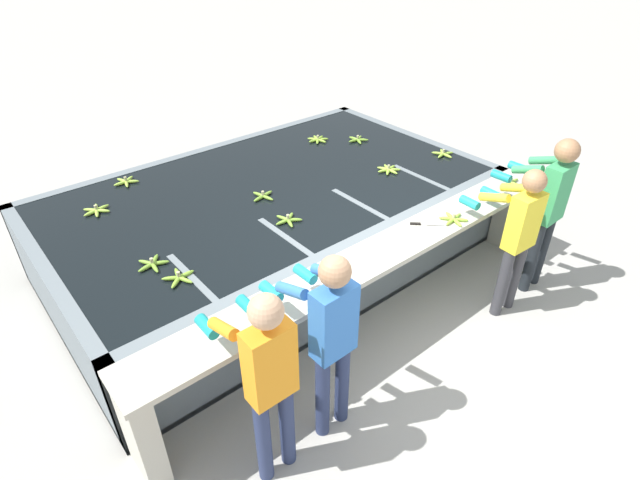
{
  "coord_description": "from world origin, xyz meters",
  "views": [
    {
      "loc": [
        -2.7,
        -2.2,
        3.44
      ],
      "look_at": [
        0.0,
        1.03,
        0.65
      ],
      "focal_mm": 28.0,
      "sensor_mm": 36.0,
      "label": 1
    }
  ],
  "objects_px": {
    "banana_bunch_floating_1": "(318,139)",
    "banana_bunch_floating_3": "(358,140)",
    "worker_0": "(268,373)",
    "banana_bunch_ledge_1": "(511,182)",
    "banana_bunch_floating_2": "(263,196)",
    "banana_bunch_floating_7": "(152,264)",
    "banana_bunch_floating_6": "(288,220)",
    "banana_bunch_ledge_0": "(454,219)",
    "banana_bunch_floating_9": "(388,170)",
    "worker_3": "(549,202)",
    "knife_0": "(423,224)",
    "banana_bunch_floating_4": "(179,278)",
    "banana_bunch_floating_5": "(443,154)",
    "banana_bunch_floating_8": "(126,182)",
    "worker_2": "(518,231)",
    "banana_bunch_floating_0": "(97,210)",
    "worker_1": "(330,332)",
    "knife_1": "(321,274)"
  },
  "relations": [
    {
      "from": "banana_bunch_floating_6",
      "to": "banana_bunch_ledge_0",
      "type": "distance_m",
      "value": 1.6
    },
    {
      "from": "banana_bunch_floating_7",
      "to": "knife_0",
      "type": "distance_m",
      "value": 2.49
    },
    {
      "from": "banana_bunch_floating_2",
      "to": "banana_bunch_floating_5",
      "type": "bearing_deg",
      "value": -12.76
    },
    {
      "from": "worker_1",
      "to": "banana_bunch_floating_6",
      "type": "height_order",
      "value": "worker_1"
    },
    {
      "from": "worker_2",
      "to": "banana_bunch_floating_3",
      "type": "xyz_separation_m",
      "value": [
        0.37,
        2.56,
        0.01
      ]
    },
    {
      "from": "banana_bunch_floating_6",
      "to": "banana_bunch_ledge_0",
      "type": "relative_size",
      "value": 0.98
    },
    {
      "from": "worker_3",
      "to": "banana_bunch_ledge_0",
      "type": "bearing_deg",
      "value": 151.32
    },
    {
      "from": "banana_bunch_floating_9",
      "to": "knife_0",
      "type": "height_order",
      "value": "banana_bunch_floating_9"
    },
    {
      "from": "banana_bunch_floating_2",
      "to": "banana_bunch_floating_7",
      "type": "height_order",
      "value": "same"
    },
    {
      "from": "banana_bunch_floating_3",
      "to": "banana_bunch_floating_4",
      "type": "height_order",
      "value": "same"
    },
    {
      "from": "worker_0",
      "to": "banana_bunch_ledge_0",
      "type": "relative_size",
      "value": 5.79
    },
    {
      "from": "banana_bunch_floating_4",
      "to": "banana_bunch_floating_5",
      "type": "relative_size",
      "value": 1.0
    },
    {
      "from": "worker_2",
      "to": "banana_bunch_ledge_0",
      "type": "relative_size",
      "value": 5.58
    },
    {
      "from": "banana_bunch_floating_7",
      "to": "knife_0",
      "type": "bearing_deg",
      "value": -24.73
    },
    {
      "from": "worker_0",
      "to": "banana_bunch_ledge_1",
      "type": "xyz_separation_m",
      "value": [
        3.61,
        0.53,
        -0.03
      ]
    },
    {
      "from": "worker_2",
      "to": "banana_bunch_ledge_0",
      "type": "height_order",
      "value": "worker_2"
    },
    {
      "from": "worker_1",
      "to": "banana_bunch_floating_0",
      "type": "relative_size",
      "value": 5.83
    },
    {
      "from": "worker_3",
      "to": "banana_bunch_ledge_1",
      "type": "xyz_separation_m",
      "value": [
        0.24,
        0.56,
        -0.07
      ]
    },
    {
      "from": "banana_bunch_floating_6",
      "to": "banana_bunch_ledge_0",
      "type": "height_order",
      "value": "banana_bunch_ledge_0"
    },
    {
      "from": "worker_3",
      "to": "banana_bunch_floating_4",
      "type": "bearing_deg",
      "value": 158.06
    },
    {
      "from": "worker_1",
      "to": "banana_bunch_floating_2",
      "type": "xyz_separation_m",
      "value": [
        0.8,
        2.0,
        -0.03
      ]
    },
    {
      "from": "knife_1",
      "to": "banana_bunch_ledge_0",
      "type": "bearing_deg",
      "value": -6.28
    },
    {
      "from": "banana_bunch_floating_1",
      "to": "banana_bunch_floating_3",
      "type": "xyz_separation_m",
      "value": [
        0.4,
        -0.34,
        0.0
      ]
    },
    {
      "from": "worker_1",
      "to": "knife_0",
      "type": "relative_size",
      "value": 5.94
    },
    {
      "from": "worker_2",
      "to": "worker_3",
      "type": "xyz_separation_m",
      "value": [
        0.57,
        0.03,
        0.09
      ]
    },
    {
      "from": "banana_bunch_floating_7",
      "to": "banana_bunch_ledge_0",
      "type": "height_order",
      "value": "banana_bunch_ledge_0"
    },
    {
      "from": "banana_bunch_floating_2",
      "to": "banana_bunch_ledge_0",
      "type": "bearing_deg",
      "value": -53.94
    },
    {
      "from": "banana_bunch_floating_0",
      "to": "banana_bunch_ledge_0",
      "type": "bearing_deg",
      "value": -42.78
    },
    {
      "from": "banana_bunch_floating_1",
      "to": "banana_bunch_floating_2",
      "type": "xyz_separation_m",
      "value": [
        -1.43,
        -0.82,
        0.0
      ]
    },
    {
      "from": "banana_bunch_floating_2",
      "to": "knife_1",
      "type": "relative_size",
      "value": 0.81
    },
    {
      "from": "worker_3",
      "to": "banana_bunch_floating_9",
      "type": "xyz_separation_m",
      "value": [
        -0.54,
        1.65,
        -0.08
      ]
    },
    {
      "from": "banana_bunch_floating_8",
      "to": "banana_bunch_ledge_0",
      "type": "relative_size",
      "value": 0.98
    },
    {
      "from": "worker_3",
      "to": "banana_bunch_ledge_1",
      "type": "relative_size",
      "value": 6.05
    },
    {
      "from": "banana_bunch_floating_3",
      "to": "knife_1",
      "type": "bearing_deg",
      "value": -139.54
    },
    {
      "from": "banana_bunch_floating_5",
      "to": "knife_0",
      "type": "relative_size",
      "value": 1.0
    },
    {
      "from": "worker_2",
      "to": "banana_bunch_floating_0",
      "type": "relative_size",
      "value": 5.61
    },
    {
      "from": "banana_bunch_floating_2",
      "to": "banana_bunch_floating_6",
      "type": "relative_size",
      "value": 1.01
    },
    {
      "from": "banana_bunch_floating_1",
      "to": "banana_bunch_floating_3",
      "type": "distance_m",
      "value": 0.52
    },
    {
      "from": "worker_2",
      "to": "banana_bunch_floating_6",
      "type": "distance_m",
      "value": 2.17
    },
    {
      "from": "worker_3",
      "to": "banana_bunch_floating_1",
      "type": "distance_m",
      "value": 2.93
    },
    {
      "from": "banana_bunch_floating_2",
      "to": "banana_bunch_floating_7",
      "type": "relative_size",
      "value": 1.02
    },
    {
      "from": "banana_bunch_floating_9",
      "to": "banana_bunch_ledge_1",
      "type": "distance_m",
      "value": 1.35
    },
    {
      "from": "worker_3",
      "to": "banana_bunch_floating_0",
      "type": "height_order",
      "value": "worker_3"
    },
    {
      "from": "banana_bunch_floating_7",
      "to": "banana_bunch_floating_9",
      "type": "xyz_separation_m",
      "value": [
        2.88,
        -0.01,
        -0.0
      ]
    },
    {
      "from": "banana_bunch_floating_4",
      "to": "banana_bunch_floating_9",
      "type": "height_order",
      "value": "same"
    },
    {
      "from": "banana_bunch_floating_4",
      "to": "banana_bunch_ledge_1",
      "type": "bearing_deg",
      "value": -12.35
    },
    {
      "from": "banana_bunch_floating_4",
      "to": "banana_bunch_ledge_0",
      "type": "distance_m",
      "value": 2.61
    },
    {
      "from": "banana_bunch_ledge_0",
      "to": "banana_bunch_floating_1",
      "type": "bearing_deg",
      "value": 83.35
    },
    {
      "from": "banana_bunch_floating_3",
      "to": "banana_bunch_floating_8",
      "type": "relative_size",
      "value": 0.99
    },
    {
      "from": "knife_0",
      "to": "banana_bunch_floating_1",
      "type": "bearing_deg",
      "value": 75.92
    }
  ]
}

